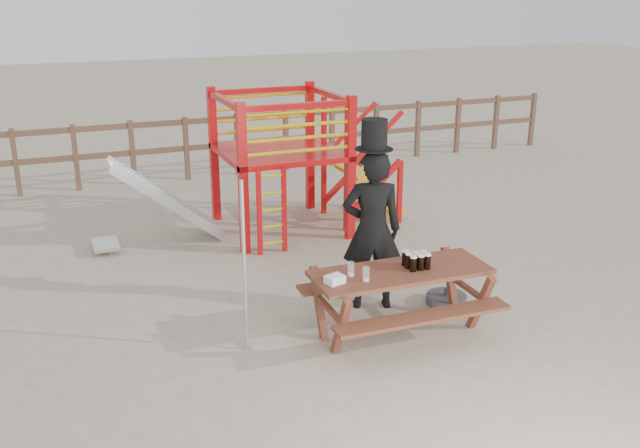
% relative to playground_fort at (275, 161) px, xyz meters
% --- Properties ---
extents(ground, '(60.00, 60.00, 0.00)m').
position_rel_playground_fort_xyz_m(ground, '(-0.12, -3.58, -1.07)').
color(ground, tan).
rests_on(ground, ground).
extents(back_fence, '(15.09, 0.09, 1.20)m').
position_rel_playground_fort_xyz_m(back_fence, '(-0.12, 3.42, -0.34)').
color(back_fence, brown).
rests_on(back_fence, ground).
extents(playground_fort, '(4.71, 1.84, 2.10)m').
position_rel_playground_fort_xyz_m(playground_fort, '(0.00, 0.00, 0.00)').
color(playground_fort, red).
rests_on(playground_fort, ground).
extents(picnic_table, '(1.92, 1.35, 0.73)m').
position_rel_playground_fort_xyz_m(picnic_table, '(0.12, -3.73, -0.61)').
color(picnic_table, brown).
rests_on(picnic_table, ground).
extents(man_with_hat, '(0.78, 0.63, 2.20)m').
position_rel_playground_fort_xyz_m(man_with_hat, '(0.13, -2.99, -0.09)').
color(man_with_hat, black).
rests_on(man_with_hat, ground).
extents(metal_pole, '(0.04, 0.04, 1.80)m').
position_rel_playground_fort_xyz_m(metal_pole, '(-1.50, -3.46, -0.17)').
color(metal_pole, '#B2B2B7').
rests_on(metal_pole, ground).
extents(parasol_base, '(0.47, 0.47, 0.20)m').
position_rel_playground_fort_xyz_m(parasol_base, '(0.98, -3.28, -1.02)').
color(parasol_base, '#3B3C41').
rests_on(parasol_base, ground).
extents(paper_bag, '(0.21, 0.19, 0.08)m').
position_rel_playground_fort_xyz_m(paper_bag, '(-0.66, -3.78, -0.30)').
color(paper_bag, white).
rests_on(paper_bag, picnic_table).
extents(stout_pints, '(0.24, 0.25, 0.17)m').
position_rel_playground_fort_xyz_m(stout_pints, '(0.29, -3.74, -0.25)').
color(stout_pints, black).
rests_on(stout_pints, picnic_table).
extents(empty_glasses, '(0.16, 0.25, 0.15)m').
position_rel_playground_fort_xyz_m(empty_glasses, '(-0.39, -3.76, -0.27)').
color(empty_glasses, silver).
rests_on(empty_glasses, picnic_table).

